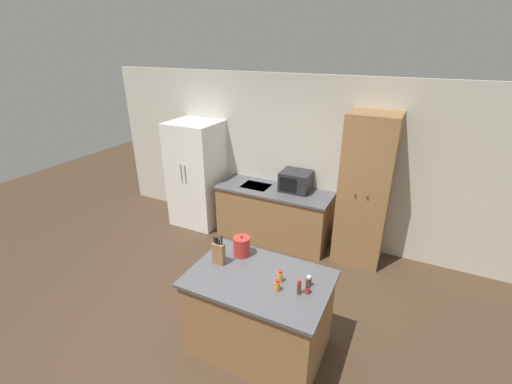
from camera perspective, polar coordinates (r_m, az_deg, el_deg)
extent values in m
plane|color=#423021|center=(4.29, -3.86, -20.99)|extent=(14.00, 14.00, 0.00)
cube|color=beige|center=(5.46, 8.04, 5.21)|extent=(7.20, 0.06, 2.60)
cube|color=white|center=(6.04, -9.80, 2.98)|extent=(0.82, 0.74, 1.82)
cylinder|color=silver|center=(5.73, -12.44, 3.16)|extent=(0.02, 0.02, 0.30)
cylinder|color=silver|center=(5.68, -11.80, 3.05)|extent=(0.02, 0.02, 0.30)
cube|color=olive|center=(5.60, 2.95, -3.83)|extent=(1.80, 0.66, 0.85)
cube|color=#4C4C51|center=(5.41, 3.05, 0.30)|extent=(1.84, 0.70, 0.03)
cube|color=#9EA0A3|center=(5.53, -0.03, 1.00)|extent=(0.44, 0.34, 0.01)
cube|color=olive|center=(5.03, 17.71, 0.14)|extent=(0.67, 0.58, 2.19)
sphere|color=black|center=(4.75, 16.21, -0.51)|extent=(0.02, 0.02, 0.02)
sphere|color=black|center=(4.73, 18.10, -0.85)|extent=(0.02, 0.02, 0.02)
cube|color=olive|center=(3.75, 0.49, -19.73)|extent=(1.33, 0.86, 0.87)
cube|color=#4C4C51|center=(3.45, 0.51, -14.25)|extent=(1.39, 0.92, 0.03)
cube|color=#232326|center=(5.34, 6.66, 1.82)|extent=(0.45, 0.39, 0.31)
cube|color=black|center=(5.19, 5.34, 1.19)|extent=(0.27, 0.01, 0.22)
cube|color=olive|center=(3.58, -6.23, -10.16)|extent=(0.13, 0.06, 0.23)
cylinder|color=black|center=(3.52, -6.92, -7.93)|extent=(0.02, 0.02, 0.08)
cylinder|color=black|center=(3.51, -6.63, -8.07)|extent=(0.02, 0.02, 0.07)
cylinder|color=black|center=(3.49, -6.42, -8.11)|extent=(0.02, 0.02, 0.08)
cylinder|color=black|center=(3.49, -6.11, -8.32)|extent=(0.02, 0.02, 0.06)
cylinder|color=black|center=(3.48, -5.74, -8.02)|extent=(0.02, 0.02, 0.10)
cylinder|color=#563319|center=(3.35, 8.75, -14.58)|extent=(0.05, 0.05, 0.09)
cylinder|color=silver|center=(3.32, 8.81, -13.85)|extent=(0.04, 0.04, 0.02)
cylinder|color=gold|center=(3.37, 4.04, -13.97)|extent=(0.05, 0.05, 0.10)
cylinder|color=red|center=(3.33, 4.07, -13.17)|extent=(0.04, 0.04, 0.02)
cylinder|color=#B2281E|center=(3.27, 8.56, -15.84)|extent=(0.05, 0.05, 0.07)
cylinder|color=black|center=(3.25, 8.61, -15.25)|extent=(0.04, 0.04, 0.02)
cylinder|color=#563319|center=(3.24, 7.17, -15.62)|extent=(0.04, 0.04, 0.13)
cylinder|color=red|center=(3.19, 7.24, -14.56)|extent=(0.03, 0.03, 0.03)
cylinder|color=orange|center=(3.27, 3.57, -15.41)|extent=(0.05, 0.05, 0.10)
cylinder|color=red|center=(3.23, 3.59, -14.61)|extent=(0.04, 0.04, 0.02)
cylinder|color=#B72D28|center=(3.70, -2.40, -9.02)|extent=(0.18, 0.18, 0.21)
sphere|color=#262628|center=(3.64, -2.43, -7.45)|extent=(0.02, 0.02, 0.02)
cylinder|color=red|center=(6.73, -13.48, -1.87)|extent=(0.14, 0.14, 0.36)
cylinder|color=black|center=(6.64, -13.65, -0.24)|extent=(0.06, 0.06, 0.06)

